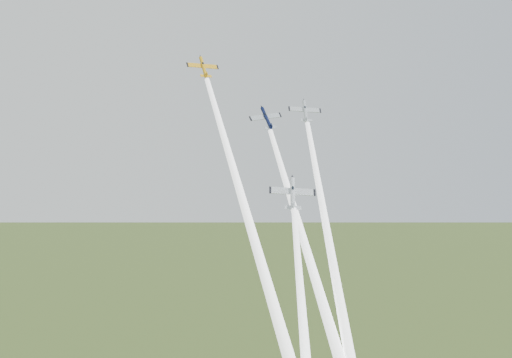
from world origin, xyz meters
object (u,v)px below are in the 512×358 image
plane_yellow (203,67)px  plane_navy (266,118)px  plane_silver_low (293,193)px  plane_silver_right (305,111)px

plane_yellow → plane_navy: plane_yellow is taller
plane_yellow → plane_silver_low: plane_yellow is taller
plane_silver_right → plane_silver_low: 23.92m
plane_silver_right → plane_silver_low: plane_silver_right is taller
plane_navy → plane_silver_low: 20.95m
plane_silver_right → plane_yellow: bearing=-170.2°
plane_silver_low → plane_yellow: bearing=144.6°
plane_navy → plane_yellow: bearing=176.4°
plane_yellow → plane_silver_low: size_ratio=0.78×
plane_yellow → plane_silver_right: bearing=-6.7°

